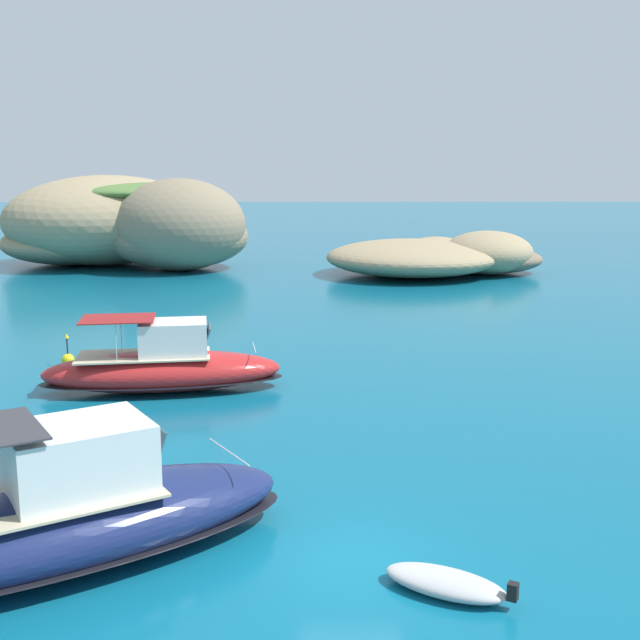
{
  "coord_description": "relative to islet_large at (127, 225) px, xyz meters",
  "views": [
    {
      "loc": [
        -0.9,
        -16.53,
        8.61
      ],
      "look_at": [
        -0.56,
        17.23,
        2.19
      ],
      "focal_mm": 44.54,
      "sensor_mm": 36.0,
      "label": 1
    }
  ],
  "objects": [
    {
      "name": "motorboat_red",
      "position": [
        10.78,
        -41.55,
        -2.71
      ],
      "size": [
        9.77,
        4.11,
        2.97
      ],
      "color": "red",
      "rests_on": "ground"
    },
    {
      "name": "dinghy_tender",
      "position": [
        19.39,
        -56.9,
        -3.42
      ],
      "size": [
        2.81,
        2.22,
        0.58
      ],
      "color": "#B2B2B2",
      "rests_on": "ground"
    },
    {
      "name": "ground_plane",
      "position": [
        17.54,
        -55.4,
        -3.65
      ],
      "size": [
        400.0,
        400.0,
        0.0
      ],
      "primitive_type": "plane",
      "color": "#0C5B7A"
    },
    {
      "name": "channel_buoy",
      "position": [
        5.76,
        -37.5,
        -3.31
      ],
      "size": [
        0.56,
        0.56,
        1.48
      ],
      "color": "yellow",
      "rests_on": "ground"
    },
    {
      "name": "islet_large",
      "position": [
        0.0,
        0.0,
        0.0
      ],
      "size": [
        27.05,
        23.05,
        8.13
      ],
      "color": "#84755B",
      "rests_on": "ground"
    },
    {
      "name": "islet_small",
      "position": [
        27.48,
        -5.96,
        -2.17
      ],
      "size": [
        20.66,
        17.9,
        3.6
      ],
      "color": "#9E8966",
      "rests_on": "ground"
    },
    {
      "name": "motorboat_navy",
      "position": [
        11.11,
        -55.65,
        -2.58
      ],
      "size": [
        10.92,
        8.39,
        3.38
      ],
      "color": "navy",
      "rests_on": "ground"
    }
  ]
}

